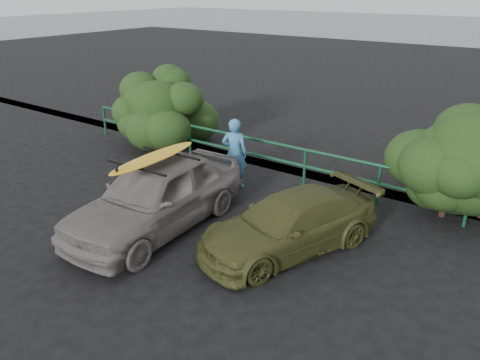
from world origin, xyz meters
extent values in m
plane|color=black|center=(0.00, 0.00, 0.00)|extent=(80.00, 80.00, 0.00)
imported|color=slate|center=(-0.50, 1.07, 0.78)|extent=(2.04, 4.64, 1.55)
imported|color=#43461F|center=(2.30, 1.94, 0.57)|extent=(2.91, 4.21, 1.13)
imported|color=teal|center=(-0.48, 3.90, 0.93)|extent=(0.79, 0.66, 1.85)
ellipsoid|color=gold|center=(-0.50, 1.07, 1.64)|extent=(0.63, 2.49, 0.07)
camera|label=1|loc=(6.27, -5.36, 4.95)|focal=35.00mm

